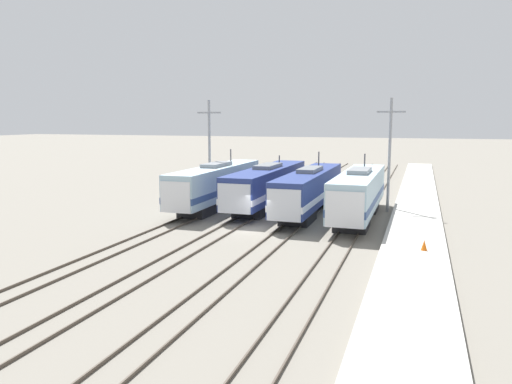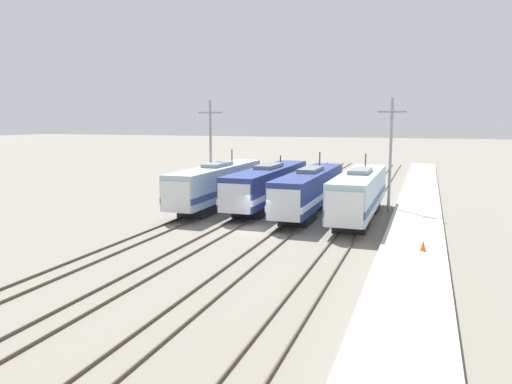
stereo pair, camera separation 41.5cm
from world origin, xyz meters
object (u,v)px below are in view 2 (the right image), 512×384
at_px(locomotive_far_left, 215,185).
at_px(locomotive_far_right, 359,194).
at_px(catenary_tower_left, 211,148).
at_px(locomotive_center_right, 309,191).
at_px(traffic_cone, 423,245).
at_px(locomotive_center_left, 267,186).
at_px(catenary_tower_right, 391,152).

bearing_deg(locomotive_far_left, locomotive_far_right, -6.16).
bearing_deg(catenary_tower_left, locomotive_far_left, -59.99).
xyz_separation_m(locomotive_far_left, catenary_tower_left, (-1.91, 3.31, 3.27)).
distance_m(locomotive_center_right, catenary_tower_left, 11.99).
xyz_separation_m(locomotive_center_right, catenary_tower_left, (-10.99, 3.44, 3.35)).
relative_size(locomotive_far_left, traffic_cone, 25.91).
relative_size(locomotive_center_left, catenary_tower_right, 1.79).
relative_size(locomotive_center_right, traffic_cone, 27.11).
relative_size(locomotive_far_right, traffic_cone, 25.20).
distance_m(catenary_tower_left, catenary_tower_right, 17.63).
bearing_deg(catenary_tower_right, locomotive_center_right, -152.61).
height_order(catenary_tower_right, traffic_cone, catenary_tower_right).
bearing_deg(traffic_cone, locomotive_far_right, 117.55).
relative_size(locomotive_far_left, locomotive_far_right, 1.03).
height_order(locomotive_center_left, traffic_cone, locomotive_center_left).
distance_m(locomotive_center_left, catenary_tower_right, 11.75).
xyz_separation_m(locomotive_center_left, catenary_tower_left, (-6.45, 1.42, 3.35)).
bearing_deg(catenary_tower_left, locomotive_center_left, -12.44).
bearing_deg(locomotive_far_right, locomotive_center_right, 163.53).
relative_size(catenary_tower_right, traffic_cone, 15.60).
xyz_separation_m(locomotive_center_left, catenary_tower_right, (11.18, 1.42, 3.35)).
height_order(locomotive_center_right, traffic_cone, locomotive_center_right).
xyz_separation_m(locomotive_far_right, catenary_tower_left, (-15.52, 4.78, 3.27)).
height_order(locomotive_far_right, catenary_tower_right, catenary_tower_right).
height_order(locomotive_far_left, locomotive_center_right, locomotive_far_left).
xyz_separation_m(locomotive_center_left, traffic_cone, (14.32, -13.41, -1.41)).
distance_m(locomotive_center_right, traffic_cone, 15.08).
relative_size(locomotive_far_left, locomotive_center_left, 0.93).
bearing_deg(locomotive_far_left, locomotive_center_left, 22.62).
relative_size(locomotive_center_left, locomotive_center_right, 1.03).
bearing_deg(locomotive_center_right, catenary_tower_left, 162.61).
relative_size(locomotive_far_right, catenary_tower_left, 1.62).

